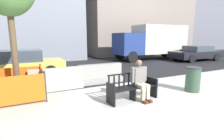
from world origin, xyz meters
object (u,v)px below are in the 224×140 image
(street_bench, at_px, (132,88))
(car_sedan_mid, at_px, (196,53))
(delivery_truck, at_px, (153,41))
(construction_fence, at_px, (18,84))
(seated_person, at_px, (140,79))
(trash_bin, at_px, (193,79))
(jersey_barrier_left, at_px, (56,81))
(car_taxi_near, at_px, (21,64))
(jersey_barrier_centre, at_px, (100,75))

(street_bench, relative_size, car_sedan_mid, 0.36)
(street_bench, distance_m, delivery_truck, 11.12)
(car_sedan_mid, bearing_deg, construction_fence, -164.57)
(construction_fence, height_order, delivery_truck, delivery_truck)
(seated_person, bearing_deg, car_sedan_mid, 29.44)
(delivery_truck, distance_m, trash_bin, 9.80)
(trash_bin, bearing_deg, car_sedan_mid, 37.20)
(street_bench, xyz_separation_m, jersey_barrier_left, (-2.02, 2.37, -0.06))
(jersey_barrier_left, height_order, car_taxi_near, car_taxi_near)
(construction_fence, xyz_separation_m, delivery_truck, (10.84, 6.27, 1.18))
(jersey_barrier_centre, distance_m, jersey_barrier_left, 1.97)
(jersey_barrier_centre, height_order, trash_bin, trash_bin)
(seated_person, height_order, construction_fence, seated_person)
(car_taxi_near, xyz_separation_m, car_sedan_mid, (13.53, 0.23, -0.06))
(street_bench, height_order, construction_fence, construction_fence)
(jersey_barrier_left, relative_size, delivery_truck, 0.29)
(construction_fence, bearing_deg, street_bench, -28.90)
(construction_fence, bearing_deg, delivery_truck, 30.05)
(jersey_barrier_centre, xyz_separation_m, jersey_barrier_left, (-1.97, -0.17, 0.00))
(jersey_barrier_left, relative_size, car_sedan_mid, 0.43)
(car_taxi_near, height_order, trash_bin, car_taxi_near)
(delivery_truck, bearing_deg, jersey_barrier_centre, -143.52)
(seated_person, relative_size, car_sedan_mid, 0.28)
(seated_person, relative_size, delivery_truck, 0.19)
(delivery_truck, bearing_deg, car_sedan_mid, -42.14)
(jersey_barrier_centre, relative_size, jersey_barrier_left, 1.01)
(seated_person, relative_size, jersey_barrier_centre, 0.65)
(street_bench, distance_m, trash_bin, 2.57)
(jersey_barrier_centre, relative_size, construction_fence, 1.23)
(seated_person, height_order, jersey_barrier_centre, seated_person)
(seated_person, distance_m, car_taxi_near, 6.46)
(car_taxi_near, distance_m, delivery_truck, 11.14)
(jersey_barrier_centre, bearing_deg, street_bench, -88.90)
(jersey_barrier_centre, bearing_deg, car_sedan_mid, 16.54)
(street_bench, xyz_separation_m, delivery_truck, (7.49, 8.11, 1.29))
(jersey_barrier_centre, height_order, jersey_barrier_left, same)
(street_bench, xyz_separation_m, jersey_barrier_centre, (-0.05, 2.54, -0.06))
(jersey_barrier_centre, distance_m, construction_fence, 3.37)
(car_sedan_mid, bearing_deg, car_taxi_near, -179.02)
(construction_fence, distance_m, trash_bin, 6.26)
(car_taxi_near, bearing_deg, jersey_barrier_left, -67.49)
(jersey_barrier_left, bearing_deg, street_bench, -49.56)
(seated_person, relative_size, construction_fence, 0.80)
(trash_bin, bearing_deg, delivery_truck, 59.45)
(street_bench, distance_m, jersey_barrier_left, 3.11)
(car_taxi_near, xyz_separation_m, delivery_truck, (10.76, 2.75, 0.99))
(street_bench, height_order, car_sedan_mid, car_sedan_mid)
(street_bench, height_order, delivery_truck, delivery_truck)
(jersey_barrier_centre, bearing_deg, jersey_barrier_left, -175.02)
(jersey_barrier_left, distance_m, trash_bin, 5.27)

